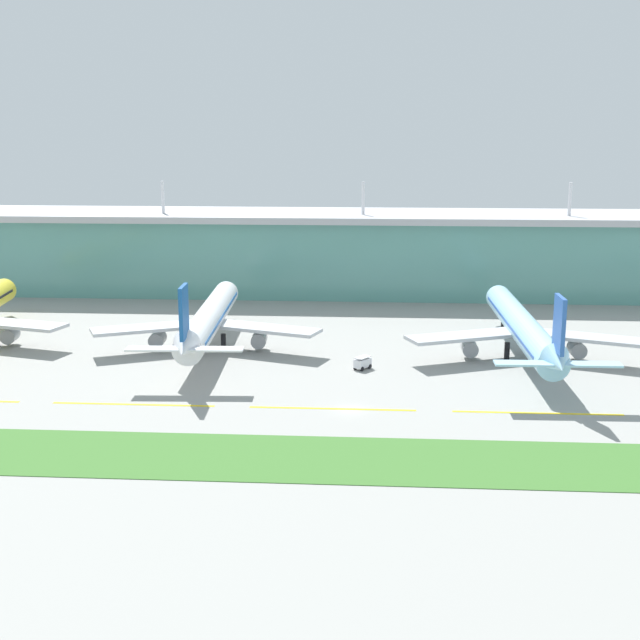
# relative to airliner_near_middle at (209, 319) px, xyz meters

# --- Properties ---
(ground_plane) EXTENTS (600.00, 600.00, 0.00)m
(ground_plane) POSITION_rel_airliner_near_middle_xyz_m (31.45, -39.01, -6.45)
(ground_plane) COLOR gray
(terminal_building) EXTENTS (288.00, 34.00, 31.97)m
(terminal_building) POSITION_rel_airliner_near_middle_xyz_m (31.45, 67.40, 5.24)
(terminal_building) COLOR #5B9E93
(terminal_building) RESTS_ON ground
(airliner_near_middle) EXTENTS (48.74, 67.52, 18.90)m
(airliner_near_middle) POSITION_rel_airliner_near_middle_xyz_m (0.00, 0.00, 0.00)
(airliner_near_middle) COLOR white
(airliner_near_middle) RESTS_ON ground
(airliner_far_middle) EXTENTS (48.79, 71.95, 18.90)m
(airliner_far_middle) POSITION_rel_airliner_near_middle_xyz_m (65.38, -3.35, 0.00)
(airliner_far_middle) COLOR #9ED1EA
(airliner_far_middle) RESTS_ON ground
(taxiway_stripe_mid_west) EXTENTS (28.00, 0.70, 0.04)m
(taxiway_stripe_mid_west) POSITION_rel_airliner_near_middle_xyz_m (-5.55, -38.85, -6.43)
(taxiway_stripe_mid_west) COLOR yellow
(taxiway_stripe_mid_west) RESTS_ON ground
(taxiway_stripe_centre) EXTENTS (28.00, 0.70, 0.04)m
(taxiway_stripe_centre) POSITION_rel_airliner_near_middle_xyz_m (28.45, -38.85, -6.43)
(taxiway_stripe_centre) COLOR yellow
(taxiway_stripe_centre) RESTS_ON ground
(taxiway_stripe_mid_east) EXTENTS (28.00, 0.70, 0.04)m
(taxiway_stripe_mid_east) POSITION_rel_airliner_near_middle_xyz_m (62.45, -38.85, -6.43)
(taxiway_stripe_mid_east) COLOR yellow
(taxiway_stripe_mid_east) RESTS_ON ground
(grass_verge) EXTENTS (300.00, 18.00, 0.10)m
(grass_verge) POSITION_rel_airliner_near_middle_xyz_m (31.45, -61.48, -6.40)
(grass_verge) COLOR #3D702D
(grass_verge) RESTS_ON ground
(baggage_cart) EXTENTS (3.62, 3.96, 2.48)m
(baggage_cart) POSITION_rel_airliner_near_middle_xyz_m (33.03, -13.94, -5.19)
(baggage_cart) COLOR silver
(baggage_cart) RESTS_ON ground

